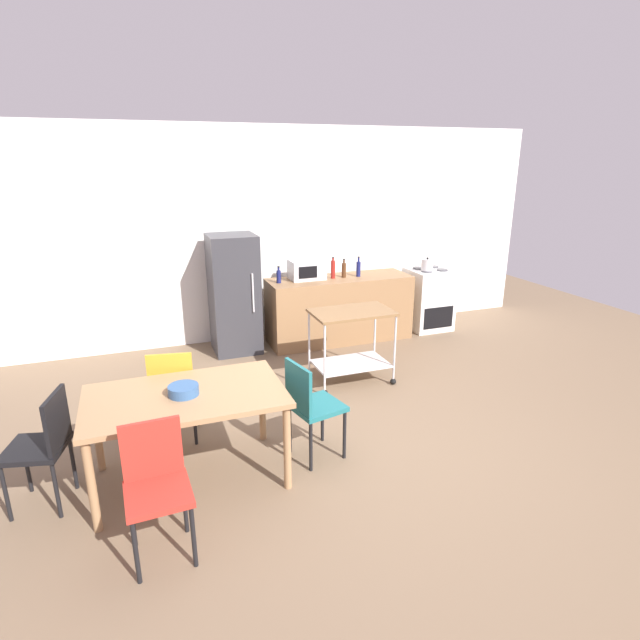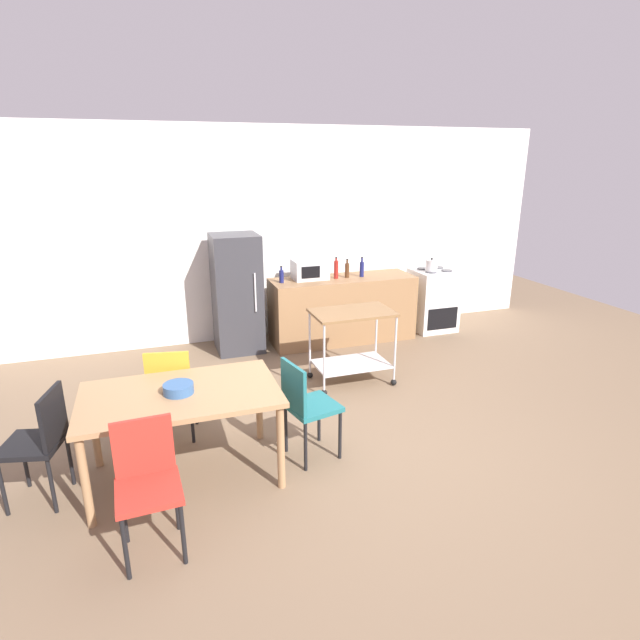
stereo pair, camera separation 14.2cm
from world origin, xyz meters
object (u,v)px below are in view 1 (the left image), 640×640
(dining_table, at_px, (186,403))
(microwave, at_px, (307,270))
(refrigerator, at_px, (234,294))
(kettle, at_px, (427,265))
(stove_oven, at_px, (428,299))
(bottle_olive_oil, at_px, (279,276))
(bottle_wine, at_px, (358,268))
(fruit_bowl, at_px, (184,390))
(kitchen_cart, at_px, (352,335))
(bottle_vinegar, at_px, (344,270))
(chair_mustard, at_px, (173,388))
(chair_teal, at_px, (310,403))
(bottle_soy_sauce, at_px, (333,269))
(chair_black, at_px, (44,442))
(chair_red, at_px, (156,482))

(dining_table, bearing_deg, microwave, 54.70)
(refrigerator, height_order, kettle, refrigerator)
(stove_oven, height_order, bottle_olive_oil, bottle_olive_oil)
(bottle_wine, bearing_deg, fruit_bowl, -135.33)
(kitchen_cart, bearing_deg, refrigerator, 125.14)
(microwave, bearing_deg, bottle_vinegar, -9.75)
(refrigerator, bearing_deg, chair_mustard, -115.05)
(chair_teal, distance_m, fruit_bowl, 1.04)
(bottle_olive_oil, bearing_deg, kettle, -2.04)
(bottle_soy_sauce, relative_size, bottle_vinegar, 1.14)
(chair_teal, height_order, chair_black, same)
(refrigerator, distance_m, kettle, 2.80)
(kitchen_cart, bearing_deg, chair_red, -138.22)
(refrigerator, relative_size, fruit_bowl, 6.70)
(kitchen_cart, bearing_deg, fruit_bowl, -146.99)
(chair_red, distance_m, bottle_olive_oil, 3.83)
(bottle_olive_oil, height_order, bottle_vinegar, bottle_vinegar)
(chair_mustard, relative_size, refrigerator, 0.57)
(chair_teal, xyz_separation_m, stove_oven, (2.83, 2.70, -0.07))
(stove_oven, xyz_separation_m, bottle_olive_oil, (-2.32, -0.02, 0.54))
(dining_table, bearing_deg, bottle_soy_sauce, 49.14)
(chair_teal, relative_size, bottle_soy_sauce, 3.03)
(dining_table, distance_m, microwave, 3.35)
(dining_table, xyz_separation_m, kettle, (3.71, 2.55, 0.33))
(chair_teal, bearing_deg, bottle_wine, -44.71)
(chair_teal, bearing_deg, chair_mustard, 43.47)
(bottle_olive_oil, relative_size, fruit_bowl, 0.96)
(chair_red, distance_m, stove_oven, 5.31)
(dining_table, relative_size, bottle_soy_sauce, 5.10)
(chair_teal, relative_size, refrigerator, 0.57)
(dining_table, xyz_separation_m, chair_teal, (1.00, -0.05, -0.15))
(fruit_bowl, bearing_deg, chair_teal, -2.14)
(dining_table, bearing_deg, kettle, 34.52)
(microwave, bearing_deg, chair_black, -137.62)
(bottle_vinegar, bearing_deg, kettle, -3.66)
(chair_mustard, bearing_deg, bottle_olive_oil, -117.32)
(chair_mustard, height_order, kettle, kettle)
(bottle_vinegar, bearing_deg, refrigerator, 176.27)
(bottle_vinegar, height_order, bottle_wine, bottle_wine)
(chair_teal, height_order, kitchen_cart, chair_teal)
(chair_red, bearing_deg, chair_mustard, 77.81)
(kitchen_cart, height_order, bottle_vinegar, bottle_vinegar)
(chair_mustard, bearing_deg, bottle_soy_sauce, -128.73)
(kitchen_cart, relative_size, bottle_olive_oil, 4.09)
(chair_black, xyz_separation_m, stove_oven, (4.83, 2.61, -0.07))
(kettle, bearing_deg, chair_red, -140.54)
(bottle_soy_sauce, xyz_separation_m, fruit_bowl, (-2.28, -2.64, -0.24))
(bottle_wine, height_order, kettle, bottle_wine)
(refrigerator, height_order, bottle_olive_oil, refrigerator)
(chair_teal, bearing_deg, bottle_soy_sauce, -38.42)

